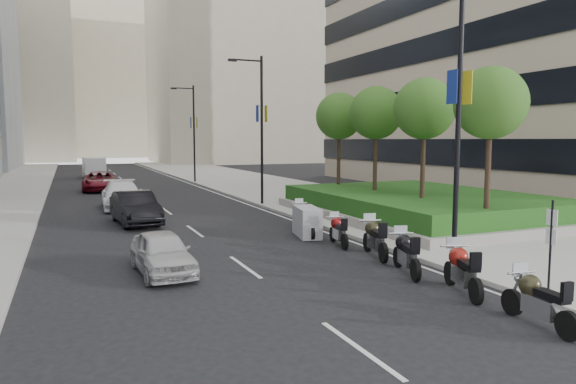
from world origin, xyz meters
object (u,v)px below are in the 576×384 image
lamp_post_2 (192,129)px  car_c (122,195)px  motorcycle_5 (307,222)px  motorcycle_1 (462,270)px  motorcycle_0 (537,300)px  delivery_van (94,168)px  motorcycle_3 (375,238)px  motorcycle_4 (338,231)px  lamp_post_0 (455,105)px  motorcycle_6 (302,215)px  car_b (135,208)px  parking_sign (551,240)px  car_a (162,253)px  car_d (100,181)px  motorcycle_2 (406,253)px  lamp_post_1 (259,123)px

lamp_post_2 → car_c: 18.11m
motorcycle_5 → motorcycle_1: bearing=-165.8°
motorcycle_0 → delivery_van: 50.75m
delivery_van → motorcycle_0: bearing=-85.0°
motorcycle_5 → car_c: bearing=38.5°
motorcycle_3 → motorcycle_4: (-0.23, 2.19, -0.09)m
motorcycle_4 → car_c: 15.87m
lamp_post_2 → motorcycle_4: bearing=-92.4°
lamp_post_0 → motorcycle_4: lamp_post_0 is taller
motorcycle_6 → motorcycle_3: bearing=-172.9°
lamp_post_2 → car_b: (-7.81, -22.00, -4.28)m
motorcycle_0 → motorcycle_1: motorcycle_1 is taller
parking_sign → motorcycle_5: bearing=103.1°
motorcycle_0 → car_c: car_c is taller
car_a → delivery_van: size_ratio=0.72×
motorcycle_5 → motorcycle_6: (0.78, 2.16, -0.03)m
car_b → car_d: bearing=87.1°
motorcycle_5 → motorcycle_0: bearing=-167.3°
car_c → motorcycle_0: bearing=-72.9°
motorcycle_0 → car_a: (-6.69, 7.73, 0.05)m
motorcycle_5 → lamp_post_0: bearing=-154.5°
car_b → car_c: bearing=85.2°
lamp_post_2 → motorcycle_2: 35.02m
motorcycle_2 → motorcycle_5: size_ratio=1.04×
lamp_post_1 → parking_sign: 20.33m
lamp_post_1 → car_b: bearing=-152.9°
lamp_post_2 → motorcycle_2: (-1.42, -34.70, -4.44)m
motorcycle_2 → car_a: car_a is taller
car_d → lamp_post_0: bearing=-71.4°
lamp_post_0 → car_b: size_ratio=1.89×
motorcycle_1 → car_c: 22.19m
lamp_post_0 → motorcycle_0: (-1.49, -4.50, -4.48)m
car_a → motorcycle_6: bearing=35.6°
motorcycle_5 → lamp_post_2: bearing=8.7°
lamp_post_0 → car_a: size_ratio=2.39×
car_a → car_d: car_d is taller
motorcycle_6 → car_b: (-6.96, 4.02, 0.20)m
lamp_post_0 → motorcycle_1: size_ratio=3.95×
motorcycle_6 → delivery_van: delivery_van is taller
lamp_post_1 → lamp_post_2: size_ratio=1.00×
car_b → motorcycle_6: bearing=-34.9°
car_d → car_a: bearing=-86.2°
parking_sign → car_a: size_ratio=0.66×
lamp_post_2 → car_d: size_ratio=1.64×
lamp_post_0 → lamp_post_1: 17.00m
parking_sign → motorcycle_5: 10.12m
lamp_post_2 → car_b: size_ratio=1.89×
lamp_post_0 → motorcycle_4: 6.69m
lamp_post_0 → car_b: bearing=121.0°
motorcycle_0 → car_c: (-6.33, 23.74, 0.21)m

